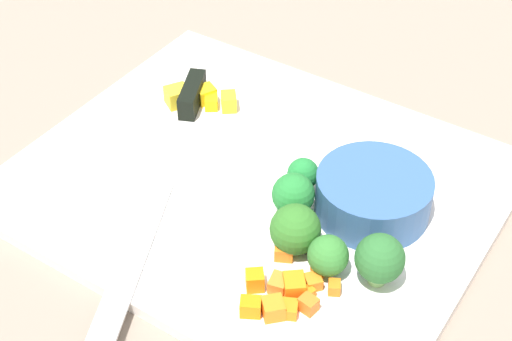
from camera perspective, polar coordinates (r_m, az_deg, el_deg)
ground_plane at (r=0.71m, az=0.00°, el=-1.33°), size 4.00×4.00×0.00m
cutting_board at (r=0.71m, az=0.00°, el=-0.98°), size 0.42×0.35×0.01m
prep_bowl at (r=0.67m, az=8.69°, el=-1.80°), size 0.10×0.10×0.04m
chef_knife at (r=0.73m, az=-6.09°, el=1.95°), size 0.16×0.32×0.02m
carrot_dice_0 at (r=0.61m, az=5.83°, el=-8.61°), size 0.01×0.01×0.01m
carrot_dice_1 at (r=0.61m, az=4.25°, el=-8.23°), size 0.02×0.02×0.01m
carrot_dice_2 at (r=0.61m, az=1.68°, el=-8.37°), size 0.02×0.02×0.01m
carrot_dice_3 at (r=0.64m, az=4.55°, el=-5.62°), size 0.01×0.01×0.01m
carrot_dice_4 at (r=0.59m, az=-0.41°, el=-10.08°), size 0.02×0.02×0.01m
carrot_dice_5 at (r=0.59m, az=1.27°, el=-10.19°), size 0.02×0.02×0.02m
carrot_dice_6 at (r=0.61m, az=3.88°, el=-9.04°), size 0.01×0.01×0.01m
carrot_dice_7 at (r=0.61m, az=-0.09°, el=-8.15°), size 0.02×0.02×0.02m
carrot_dice_8 at (r=0.63m, az=2.10°, el=-6.00°), size 0.02×0.02×0.01m
carrot_dice_9 at (r=0.59m, az=3.90°, el=-9.87°), size 0.02×0.01×0.01m
carrot_dice_10 at (r=0.59m, az=2.41°, el=-10.23°), size 0.02×0.02×0.01m
carrot_dice_11 at (r=0.62m, az=4.87°, el=-7.06°), size 0.02×0.01×0.01m
carrot_dice_12 at (r=0.60m, az=2.85°, el=-8.57°), size 0.02×0.02×0.02m
pepper_dice_0 at (r=0.78m, az=-2.03°, el=5.13°), size 0.02×0.02×0.02m
pepper_dice_1 at (r=0.78m, az=-3.34°, el=5.07°), size 0.02×0.02×0.01m
pepper_dice_2 at (r=0.80m, az=-4.93°, el=5.69°), size 0.02×0.02×0.01m
pepper_dice_3 at (r=0.79m, az=-3.77°, el=5.66°), size 0.02×0.02×0.02m
pepper_dice_4 at (r=0.79m, az=-5.87°, el=5.50°), size 0.03×0.03×0.02m
broccoli_floret_0 at (r=0.61m, az=5.36°, el=-6.33°), size 0.03×0.03×0.04m
broccoli_floret_1 at (r=0.63m, az=2.93°, el=-4.41°), size 0.04×0.04×0.04m
broccoli_floret_2 at (r=0.60m, az=9.16°, el=-6.51°), size 0.04×0.04×0.05m
broccoli_floret_3 at (r=0.68m, az=3.51°, el=-0.27°), size 0.03×0.03×0.03m
broccoli_floret_4 at (r=0.65m, az=2.78°, el=-1.84°), size 0.04×0.04×0.04m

